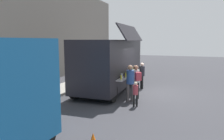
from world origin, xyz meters
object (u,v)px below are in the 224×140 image
trash_bin (103,70)px  customer_rear_waiting (130,80)px  child_near_queue (136,92)px  customer_front_ordering (135,77)px  customer_mid_with_backpack (136,78)px  customer_extra_browsing (142,73)px  food_truck_main (111,63)px

trash_bin → customer_rear_waiting: bearing=-146.7°
trash_bin → child_near_queue: (-6.95, -4.56, 0.20)m
customer_front_ordering → customer_mid_with_backpack: size_ratio=0.94×
customer_front_ordering → customer_rear_waiting: customer_rear_waiting is taller
customer_extra_browsing → child_near_queue: customer_extra_browsing is taller
food_truck_main → customer_front_ordering: (-0.72, -1.67, -0.67)m
food_truck_main → customer_rear_waiting: (-2.05, -1.78, -0.56)m
trash_bin → customer_extra_browsing: customer_extra_browsing is taller
trash_bin → customer_mid_with_backpack: size_ratio=0.55×
customer_mid_with_backpack → customer_extra_browsing: 2.38m
customer_mid_with_backpack → child_near_queue: customer_mid_with_backpack is taller
customer_rear_waiting → child_near_queue: 0.92m
trash_bin → customer_front_ordering: (-4.91, -3.99, 0.48)m
food_truck_main → trash_bin: 4.92m
food_truck_main → child_near_queue: bearing=-142.8°
trash_bin → customer_front_ordering: 6.34m
food_truck_main → customer_mid_with_backpack: (-1.50, -1.94, -0.57)m
trash_bin → customer_front_ordering: bearing=-140.9°
customer_mid_with_backpack → customer_rear_waiting: size_ratio=0.96×
customer_front_ordering → customer_mid_with_backpack: 0.83m
customer_front_ordering → food_truck_main: bearing=-15.0°
customer_rear_waiting → customer_extra_browsing: customer_rear_waiting is taller
trash_bin → customer_mid_with_backpack: (-5.69, -4.26, 0.57)m
customer_mid_with_backpack → customer_extra_browsing: bearing=-33.2°
customer_rear_waiting → customer_mid_with_backpack: bearing=-51.4°
customer_extra_browsing → child_near_queue: (-3.63, -0.54, -0.28)m
customer_front_ordering → customer_extra_browsing: bearing=-82.7°
food_truck_main → customer_front_ordering: 1.93m
customer_mid_with_backpack → customer_rear_waiting: customer_rear_waiting is taller
customer_rear_waiting → customer_extra_browsing: size_ratio=1.11×
food_truck_main → customer_extra_browsing: food_truck_main is taller
child_near_queue → customer_rear_waiting: bearing=-6.7°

